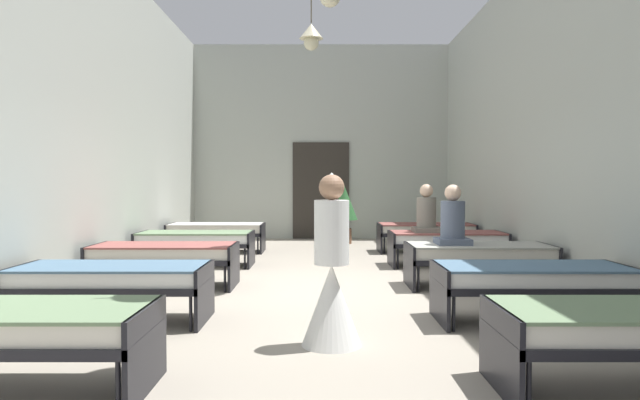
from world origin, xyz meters
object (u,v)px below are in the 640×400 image
(bed_right_row_0, at_px, (638,327))
(bed_left_row_3, at_px, (194,240))
(bed_left_row_0, at_px, (4,328))
(bed_left_row_1, at_px, (110,279))
(bed_left_row_2, at_px, (163,254))
(bed_right_row_3, at_px, (445,240))
(nurse_near_aisle, at_px, (330,284))
(bed_right_row_1, at_px, (530,278))
(bed_left_row_4, at_px, (215,230))
(bed_right_row_2, at_px, (477,254))
(bed_right_row_4, at_px, (424,230))
(patient_seated_secondary, at_px, (451,222))
(potted_plant, at_px, (343,206))
(patient_seated_primary, at_px, (425,214))

(bed_right_row_0, height_order, bed_left_row_3, same)
(bed_left_row_0, distance_m, bed_left_row_1, 1.90)
(bed_left_row_2, xyz_separation_m, bed_right_row_3, (4.21, 1.90, 0.00))
(bed_right_row_3, distance_m, nurse_near_aisle, 5.03)
(bed_right_row_1, bearing_deg, bed_right_row_0, -90.00)
(bed_left_row_4, bearing_deg, bed_left_row_3, -90.00)
(bed_left_row_4, bearing_deg, bed_right_row_1, -53.54)
(bed_right_row_0, relative_size, bed_right_row_2, 1.00)
(bed_right_row_1, relative_size, bed_right_row_4, 1.00)
(bed_left_row_2, distance_m, patient_seated_secondary, 3.88)
(bed_left_row_1, distance_m, potted_plant, 7.75)
(bed_left_row_2, height_order, nurse_near_aisle, nurse_near_aisle)
(bed_left_row_4, bearing_deg, potted_plant, 30.84)
(bed_left_row_4, distance_m, patient_seated_primary, 4.34)
(bed_left_row_4, xyz_separation_m, patient_seated_secondary, (3.86, -3.79, 0.43))
(nurse_near_aisle, bearing_deg, patient_seated_secondary, 45.88)
(bed_right_row_4, bearing_deg, patient_seated_primary, -100.30)
(bed_right_row_0, bearing_deg, bed_right_row_1, 90.00)
(bed_right_row_4, bearing_deg, bed_left_row_4, 180.00)
(bed_right_row_0, height_order, patient_seated_secondary, patient_seated_secondary)
(bed_left_row_0, distance_m, bed_right_row_4, 8.69)
(bed_left_row_3, bearing_deg, bed_right_row_1, -42.06)
(bed_left_row_0, xyz_separation_m, bed_left_row_4, (0.00, 7.60, 0.00))
(bed_right_row_3, bearing_deg, bed_right_row_2, -90.00)
(bed_right_row_1, relative_size, nurse_near_aisle, 1.28)
(bed_left_row_3, bearing_deg, potted_plant, 52.81)
(potted_plant, bearing_deg, bed_right_row_1, -77.78)
(bed_right_row_1, distance_m, bed_left_row_4, 7.09)
(bed_left_row_0, height_order, patient_seated_primary, patient_seated_primary)
(bed_left_row_4, xyz_separation_m, potted_plant, (2.64, 1.57, 0.42))
(bed_right_row_1, height_order, bed_right_row_2, same)
(patient_seated_primary, bearing_deg, patient_seated_secondary, -90.00)
(nurse_near_aisle, xyz_separation_m, potted_plant, (0.45, 8.08, 0.33))
(patient_seated_primary, distance_m, potted_plant, 3.71)
(bed_left_row_1, bearing_deg, patient_seated_secondary, 26.28)
(bed_right_row_0, relative_size, patient_seated_primary, 2.38)
(bed_left_row_1, relative_size, bed_left_row_4, 1.00)
(bed_right_row_1, bearing_deg, bed_right_row_3, 90.00)
(bed_right_row_0, height_order, potted_plant, potted_plant)
(bed_right_row_3, height_order, patient_seated_primary, patient_seated_primary)
(bed_right_row_1, relative_size, bed_left_row_2, 1.00)
(bed_left_row_4, relative_size, potted_plant, 1.41)
(bed_left_row_1, xyz_separation_m, patient_seated_primary, (3.86, 3.77, 0.43))
(bed_right_row_0, xyz_separation_m, bed_right_row_1, (0.00, 1.90, 0.00))
(bed_right_row_3, xyz_separation_m, bed_left_row_4, (-4.21, 1.90, 0.00))
(bed_left_row_0, bearing_deg, bed_left_row_1, 90.00)
(bed_left_row_2, distance_m, patient_seated_primary, 4.31)
(bed_left_row_4, bearing_deg, bed_left_row_2, -90.00)
(bed_right_row_3, xyz_separation_m, nurse_near_aisle, (-2.03, -4.60, 0.09))
(bed_right_row_0, height_order, patient_seated_primary, patient_seated_primary)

